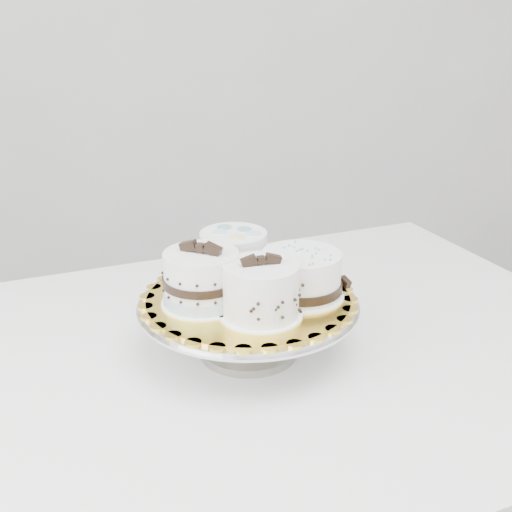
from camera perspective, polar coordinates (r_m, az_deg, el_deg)
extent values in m
cube|color=silver|center=(1.02, -2.27, -9.60)|extent=(1.42, 1.09, 0.04)
cube|color=silver|center=(1.74, 12.01, -10.17)|extent=(0.06, 0.06, 0.71)
cylinder|color=gray|center=(1.01, -0.67, -8.22)|extent=(0.15, 0.15, 0.01)
cylinder|color=gray|center=(0.99, -0.68, -6.49)|extent=(0.10, 0.10, 0.08)
cylinder|color=silver|center=(0.97, -0.69, -4.14)|extent=(0.33, 0.33, 0.01)
cylinder|color=silver|center=(0.97, -0.69, -4.27)|extent=(0.34, 0.34, 0.00)
cylinder|color=gold|center=(0.97, -0.69, -3.78)|extent=(0.38, 0.38, 0.00)
cylinder|color=white|center=(0.91, 0.43, -5.20)|extent=(0.12, 0.12, 0.00)
cylinder|color=white|center=(0.90, 0.44, -2.98)|extent=(0.11, 0.11, 0.07)
cylinder|color=white|center=(0.95, -4.77, -4.10)|extent=(0.12, 0.12, 0.00)
cylinder|color=white|center=(0.94, -4.85, -1.89)|extent=(0.15, 0.15, 0.08)
cylinder|color=#A9C5D5|center=(0.95, -4.79, -3.53)|extent=(0.11, 0.11, 0.02)
cylinder|color=black|center=(0.94, -4.84, -2.09)|extent=(0.12, 0.12, 0.01)
cylinder|color=white|center=(1.04, -1.97, -1.86)|extent=(0.12, 0.12, 0.00)
cylinder|color=white|center=(1.02, -2.00, 0.13)|extent=(0.12, 0.12, 0.07)
cylinder|color=white|center=(0.98, 3.97, -3.41)|extent=(0.13, 0.13, 0.00)
cylinder|color=white|center=(0.96, 4.02, -1.56)|extent=(0.16, 0.16, 0.07)
cylinder|color=black|center=(0.97, 3.99, -2.58)|extent=(0.13, 0.13, 0.01)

